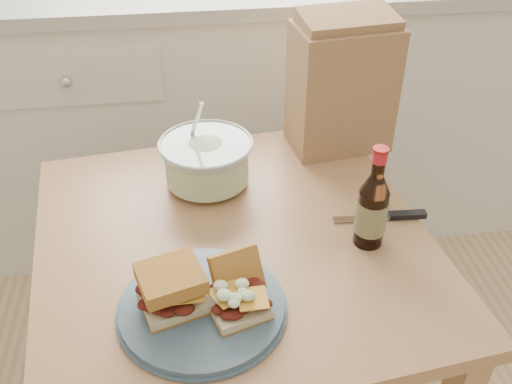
{
  "coord_description": "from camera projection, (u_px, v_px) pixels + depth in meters",
  "views": [
    {
      "loc": [
        -0.16,
        -0.2,
        1.46
      ],
      "look_at": [
        -0.03,
        0.76,
        0.76
      ],
      "focal_mm": 40.0,
      "sensor_mm": 36.0,
      "label": 1
    }
  ],
  "objects": [
    {
      "name": "beer_bottle",
      "position": [
        372.0,
        209.0,
        1.14
      ],
      "size": [
        0.06,
        0.06,
        0.23
      ],
      "rotation": [
        0.0,
        0.0,
        -0.37
      ],
      "color": "black",
      "rests_on": "dining_table"
    },
    {
      "name": "coleslaw_bowl",
      "position": [
        207.0,
        163.0,
        1.33
      ],
      "size": [
        0.22,
        0.22,
        0.22
      ],
      "color": "#B0BDB9",
      "rests_on": "dining_table"
    },
    {
      "name": "knife",
      "position": [
        396.0,
        216.0,
        1.25
      ],
      "size": [
        0.21,
        0.03,
        0.01
      ],
      "rotation": [
        0.0,
        0.0,
        -0.05
      ],
      "color": "silver",
      "rests_on": "dining_table"
    },
    {
      "name": "dining_table",
      "position": [
        235.0,
        271.0,
        1.26
      ],
      "size": [
        0.91,
        0.91,
        0.68
      ],
      "rotation": [
        0.0,
        0.0,
        0.12
      ],
      "color": "#AF7C52",
      "rests_on": "ground"
    },
    {
      "name": "cabinet_run",
      "position": [
        230.0,
        107.0,
        2.12
      ],
      "size": [
        2.5,
        0.64,
        0.94
      ],
      "color": "white",
      "rests_on": "ground"
    },
    {
      "name": "sandwich_left",
      "position": [
        172.0,
        288.0,
        1.0
      ],
      "size": [
        0.13,
        0.13,
        0.08
      ],
      "rotation": [
        0.0,
        0.0,
        0.29
      ],
      "color": "beige",
      "rests_on": "plate"
    },
    {
      "name": "plate",
      "position": [
        202.0,
        307.0,
        1.03
      ],
      "size": [
        0.3,
        0.3,
        0.02
      ],
      "primitive_type": "cylinder",
      "color": "#415769",
      "rests_on": "dining_table"
    },
    {
      "name": "sandwich_right",
      "position": [
        238.0,
        292.0,
        1.01
      ],
      "size": [
        0.12,
        0.16,
        0.08
      ],
      "rotation": [
        0.0,
        0.0,
        0.3
      ],
      "color": "beige",
      "rests_on": "plate"
    },
    {
      "name": "paper_bag",
      "position": [
        341.0,
        88.0,
        1.42
      ],
      "size": [
        0.26,
        0.19,
        0.32
      ],
      "primitive_type": "cube",
      "rotation": [
        0.0,
        0.0,
        0.13
      ],
      "color": "#A37E4F",
      "rests_on": "dining_table"
    }
  ]
}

